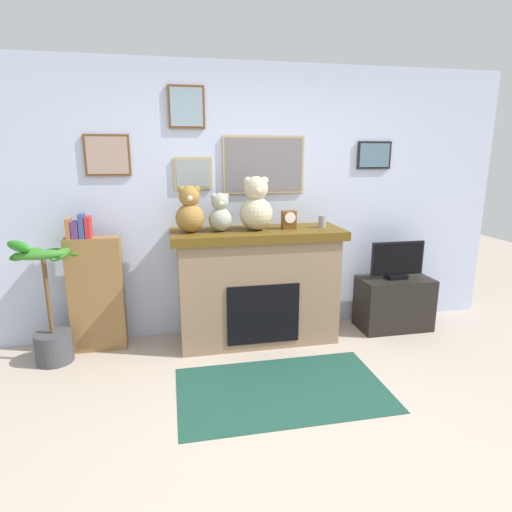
{
  "coord_description": "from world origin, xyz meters",
  "views": [
    {
      "loc": [
        -0.8,
        -2.12,
        1.78
      ],
      "look_at": [
        -0.03,
        1.66,
        0.84
      ],
      "focal_mm": 29.65,
      "sensor_mm": 36.0,
      "label": 1
    }
  ],
  "objects_px": {
    "fireplace": "(257,285)",
    "television": "(397,261)",
    "candle_jar": "(322,221)",
    "mantel_clock": "(289,220)",
    "teddy_bear_tan": "(190,211)",
    "teddy_bear_grey": "(256,206)",
    "bookshelf": "(96,291)",
    "teddy_bear_brown": "(220,214)",
    "tv_stand": "(394,303)",
    "potted_plant": "(50,314)"
  },
  "relations": [
    {
      "from": "fireplace",
      "to": "television",
      "type": "height_order",
      "value": "fireplace"
    },
    {
      "from": "fireplace",
      "to": "teddy_bear_tan",
      "type": "bearing_deg",
      "value": -178.3
    },
    {
      "from": "fireplace",
      "to": "candle_jar",
      "type": "relative_size",
      "value": 13.67
    },
    {
      "from": "candle_jar",
      "to": "teddy_bear_grey",
      "type": "bearing_deg",
      "value": -179.94
    },
    {
      "from": "television",
      "to": "mantel_clock",
      "type": "xyz_separation_m",
      "value": [
        -1.14,
        0.0,
        0.46
      ]
    },
    {
      "from": "tv_stand",
      "to": "potted_plant",
      "type": "bearing_deg",
      "value": -178.37
    },
    {
      "from": "fireplace",
      "to": "teddy_bear_brown",
      "type": "xyz_separation_m",
      "value": [
        -0.34,
        -0.02,
        0.7
      ]
    },
    {
      "from": "tv_stand",
      "to": "fireplace",
      "type": "bearing_deg",
      "value": 179.13
    },
    {
      "from": "fireplace",
      "to": "teddy_bear_brown",
      "type": "relative_size",
      "value": 4.6
    },
    {
      "from": "potted_plant",
      "to": "television",
      "type": "xyz_separation_m",
      "value": [
        3.28,
        0.09,
        0.28
      ]
    },
    {
      "from": "tv_stand",
      "to": "candle_jar",
      "type": "height_order",
      "value": "candle_jar"
    },
    {
      "from": "potted_plant",
      "to": "bookshelf",
      "type": "bearing_deg",
      "value": 28.5
    },
    {
      "from": "teddy_bear_tan",
      "to": "mantel_clock",
      "type": "bearing_deg",
      "value": -0.06
    },
    {
      "from": "television",
      "to": "teddy_bear_brown",
      "type": "distance_m",
      "value": 1.86
    },
    {
      "from": "candle_jar",
      "to": "potted_plant",
      "type": "bearing_deg",
      "value": -177.74
    },
    {
      "from": "teddy_bear_grey",
      "to": "bookshelf",
      "type": "bearing_deg",
      "value": 176.23
    },
    {
      "from": "television",
      "to": "teddy_bear_brown",
      "type": "xyz_separation_m",
      "value": [
        -1.78,
        0.01,
        0.53
      ]
    },
    {
      "from": "teddy_bear_tan",
      "to": "tv_stand",
      "type": "bearing_deg",
      "value": -0.1
    },
    {
      "from": "bookshelf",
      "to": "television",
      "type": "xyz_separation_m",
      "value": [
        2.92,
        -0.1,
        0.16
      ]
    },
    {
      "from": "potted_plant",
      "to": "candle_jar",
      "type": "height_order",
      "value": "candle_jar"
    },
    {
      "from": "candle_jar",
      "to": "bookshelf",
      "type": "bearing_deg",
      "value": 177.39
    },
    {
      "from": "bookshelf",
      "to": "teddy_bear_tan",
      "type": "height_order",
      "value": "teddy_bear_tan"
    },
    {
      "from": "bookshelf",
      "to": "candle_jar",
      "type": "height_order",
      "value": "bookshelf"
    },
    {
      "from": "fireplace",
      "to": "teddy_bear_grey",
      "type": "height_order",
      "value": "teddy_bear_grey"
    },
    {
      "from": "tv_stand",
      "to": "teddy_bear_brown",
      "type": "height_order",
      "value": "teddy_bear_brown"
    },
    {
      "from": "teddy_bear_tan",
      "to": "teddy_bear_grey",
      "type": "bearing_deg",
      "value": -0.01
    },
    {
      "from": "candle_jar",
      "to": "teddy_bear_grey",
      "type": "height_order",
      "value": "teddy_bear_grey"
    },
    {
      "from": "teddy_bear_tan",
      "to": "potted_plant",
      "type": "bearing_deg",
      "value": -175.48
    },
    {
      "from": "candle_jar",
      "to": "mantel_clock",
      "type": "relative_size",
      "value": 0.7
    },
    {
      "from": "bookshelf",
      "to": "teddy_bear_tan",
      "type": "distance_m",
      "value": 1.13
    },
    {
      "from": "fireplace",
      "to": "television",
      "type": "xyz_separation_m",
      "value": [
        1.44,
        -0.02,
        0.17
      ]
    },
    {
      "from": "tv_stand",
      "to": "bookshelf",
      "type": "bearing_deg",
      "value": 178.04
    },
    {
      "from": "tv_stand",
      "to": "teddy_bear_brown",
      "type": "relative_size",
      "value": 2.1
    },
    {
      "from": "mantel_clock",
      "to": "television",
      "type": "bearing_deg",
      "value": -0.2
    },
    {
      "from": "television",
      "to": "mantel_clock",
      "type": "relative_size",
      "value": 3.32
    },
    {
      "from": "potted_plant",
      "to": "teddy_bear_brown",
      "type": "relative_size",
      "value": 3.19
    },
    {
      "from": "tv_stand",
      "to": "television",
      "type": "bearing_deg",
      "value": -90.0
    },
    {
      "from": "candle_jar",
      "to": "teddy_bear_tan",
      "type": "xyz_separation_m",
      "value": [
        -1.24,
        -0.0,
        0.13
      ]
    },
    {
      "from": "tv_stand",
      "to": "teddy_bear_tan",
      "type": "bearing_deg",
      "value": 179.9
    },
    {
      "from": "mantel_clock",
      "to": "fireplace",
      "type": "bearing_deg",
      "value": 176.29
    },
    {
      "from": "tv_stand",
      "to": "mantel_clock",
      "type": "bearing_deg",
      "value": 179.87
    },
    {
      "from": "fireplace",
      "to": "mantel_clock",
      "type": "height_order",
      "value": "mantel_clock"
    },
    {
      "from": "fireplace",
      "to": "candle_jar",
      "type": "height_order",
      "value": "candle_jar"
    },
    {
      "from": "candle_jar",
      "to": "teddy_bear_tan",
      "type": "relative_size",
      "value": 0.28
    },
    {
      "from": "television",
      "to": "teddy_bear_tan",
      "type": "xyz_separation_m",
      "value": [
        -2.05,
        0.0,
        0.56
      ]
    },
    {
      "from": "fireplace",
      "to": "teddy_bear_tan",
      "type": "relative_size",
      "value": 3.84
    },
    {
      "from": "teddy_bear_tan",
      "to": "teddy_bear_brown",
      "type": "relative_size",
      "value": 1.2
    },
    {
      "from": "bookshelf",
      "to": "candle_jar",
      "type": "xyz_separation_m",
      "value": [
        2.11,
        -0.1,
        0.59
      ]
    },
    {
      "from": "bookshelf",
      "to": "teddy_bear_tan",
      "type": "bearing_deg",
      "value": -6.36
    },
    {
      "from": "bookshelf",
      "to": "teddy_bear_brown",
      "type": "height_order",
      "value": "teddy_bear_brown"
    }
  ]
}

